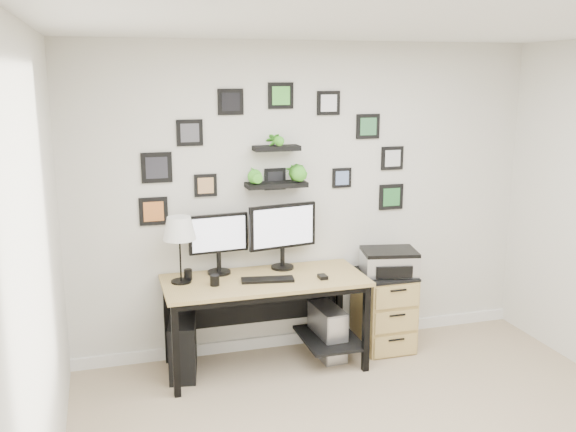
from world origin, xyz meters
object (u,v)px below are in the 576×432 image
object	(u,v)px
monitor_left	(219,239)
mug	(215,280)
pc_tower_black	(183,347)
printer	(389,262)
pc_tower_grey	(328,331)
desk	(268,292)
file_cabinet	(384,310)
monitor_right	(283,231)
table_lamp	(179,230)

from	to	relation	value
monitor_left	mug	world-z (taller)	monitor_left
pc_tower_black	mug	bearing A→B (deg)	-14.25
mug	pc_tower_black	world-z (taller)	mug
monitor_left	pc_tower_black	size ratio (longest dim) A/B	1.09
mug	printer	world-z (taller)	printer
monitor_left	mug	xyz separation A→B (m)	(-0.09, -0.28, -0.25)
pc_tower_black	printer	bearing A→B (deg)	10.43
pc_tower_black	printer	size ratio (longest dim) A/B	0.90
pc_tower_grey	printer	xyz separation A→B (m)	(0.56, 0.03, 0.56)
desk	pc_tower_black	world-z (taller)	desk
mug	pc_tower_grey	world-z (taller)	mug
mug	file_cabinet	distance (m)	1.57
desk	pc_tower_grey	xyz separation A→B (m)	(0.52, 0.02, -0.41)
monitor_right	pc_tower_black	size ratio (longest dim) A/B	1.29
mug	file_cabinet	bearing A→B (deg)	5.65
monitor_right	printer	distance (m)	0.96
pc_tower_black	monitor_left	bearing A→B (deg)	36.78
monitor_right	file_cabinet	xyz separation A→B (m)	(0.87, -0.12, -0.74)
table_lamp	file_cabinet	bearing A→B (deg)	-0.06
file_cabinet	mug	bearing A→B (deg)	-174.35
desk	file_cabinet	world-z (taller)	desk
monitor_right	table_lamp	distance (m)	0.87
pc_tower_grey	file_cabinet	xyz separation A→B (m)	(0.53, 0.04, 0.12)
table_lamp	desk	bearing A→B (deg)	-5.02
file_cabinet	monitor_left	bearing A→B (deg)	174.52
pc_tower_black	pc_tower_grey	distance (m)	1.21
monitor_left	file_cabinet	world-z (taller)	monitor_left
monitor_right	pc_tower_black	xyz separation A→B (m)	(-0.87, -0.16, -0.85)
printer	desk	bearing A→B (deg)	-177.60
mug	pc_tower_grey	bearing A→B (deg)	6.36
monitor_right	monitor_left	bearing A→B (deg)	178.74
printer	mug	bearing A→B (deg)	-174.94
monitor_right	table_lamp	xyz separation A→B (m)	(-0.86, -0.12, 0.10)
monitor_left	table_lamp	xyz separation A→B (m)	(-0.33, -0.13, 0.13)
file_cabinet	table_lamp	bearing A→B (deg)	179.94
mug	monitor_right	bearing A→B (deg)	23.62
monitor_right	pc_tower_black	world-z (taller)	monitor_right
table_lamp	file_cabinet	xyz separation A→B (m)	(1.73, -0.00, -0.83)
pc_tower_grey	file_cabinet	distance (m)	0.54
table_lamp	mug	bearing A→B (deg)	-32.13
printer	pc_tower_black	bearing A→B (deg)	-179.21
desk	file_cabinet	bearing A→B (deg)	3.17
mug	pc_tower_black	distance (m)	0.63
desk	mug	distance (m)	0.48
desk	mug	world-z (taller)	mug
mug	pc_tower_grey	size ratio (longest dim) A/B	0.19
monitor_right	pc_tower_grey	distance (m)	0.94
monitor_right	file_cabinet	bearing A→B (deg)	-8.02
table_lamp	printer	bearing A→B (deg)	-0.48
mug	pc_tower_grey	distance (m)	1.13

